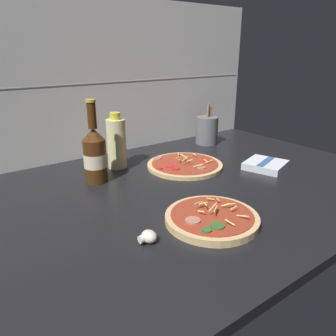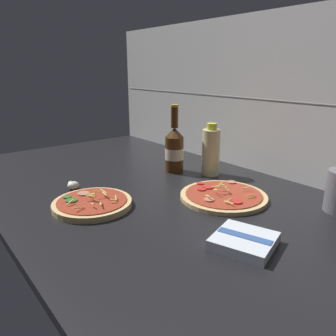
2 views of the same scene
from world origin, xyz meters
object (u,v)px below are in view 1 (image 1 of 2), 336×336
pizza_far (185,165)px  beer_bottle (95,154)px  pizza_near (212,218)px  utensil_crock (207,130)px  dish_towel (265,165)px  mushroom_left (148,237)px  oil_bottle (117,143)px

pizza_far → beer_bottle: bearing=168.8°
pizza_near → pizza_far: (19.44, 34.40, -0.24)cm
pizza_near → utensil_crock: 70.69cm
utensil_crock → beer_bottle: bearing=-168.0°
beer_bottle → dish_towel: 58.45cm
pizza_near → mushroom_left: (-17.18, 1.62, 0.32)cm
dish_towel → mushroom_left: bearing=-165.6°
pizza_far → mushroom_left: 49.15cm
beer_bottle → dish_towel: beer_bottle is taller
mushroom_left → pizza_near: bearing=-5.4°
beer_bottle → oil_bottle: size_ratio=1.32×
oil_bottle → mushroom_left: (-17.45, -46.75, -7.57)cm
pizza_far → dish_towel: size_ratio=1.63×
pizza_far → mushroom_left: pizza_far is taller
beer_bottle → oil_bottle: beer_bottle is taller
dish_towel → beer_bottle: bearing=155.8°
dish_towel → utensil_crock: bearing=81.8°
oil_bottle → mushroom_left: 50.47cm
pizza_far → utensil_crock: 33.32cm
pizza_near → mushroom_left: bearing=174.6°
pizza_far → oil_bottle: oil_bottle is taller
pizza_far → utensil_crock: bearing=34.1°
beer_bottle → mushroom_left: bearing=-98.5°
pizza_near → beer_bottle: beer_bottle is taller
beer_bottle → utensil_crock: (58.03, 12.37, -2.91)cm
pizza_near → pizza_far: size_ratio=0.85×
pizza_far → oil_bottle: 25.08cm
pizza_near → utensil_crock: (46.68, 52.84, 5.03)cm
oil_bottle → dish_towel: oil_bottle is taller
beer_bottle → utensil_crock: 59.41cm
oil_bottle → dish_towel: size_ratio=1.19×
beer_bottle → oil_bottle: (11.61, 7.90, -0.05)cm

